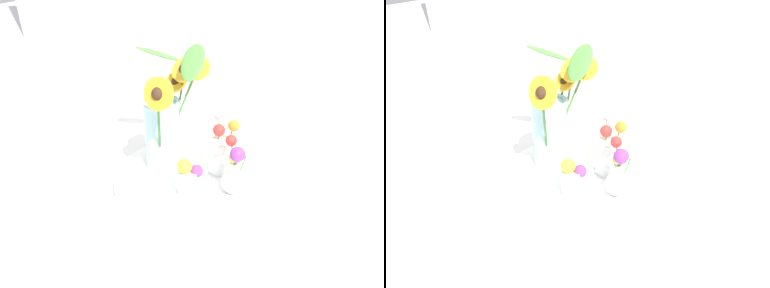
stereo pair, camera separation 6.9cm
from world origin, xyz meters
The scene contains 6 objects.
ground_plane centered at (0.00, 0.00, 0.00)m, with size 6.00×6.00×0.00m, color silver.
serving_tray centered at (0.03, 0.11, 0.01)m, with size 0.48×0.48×0.02m.
mason_jar_sunflowers centered at (-0.07, 0.11, 0.17)m, with size 0.27×0.25×0.39m.
vase_small_center centered at (0.08, 0.04, 0.08)m, with size 0.07×0.07×0.13m.
vase_bulb_right centered at (0.17, 0.13, 0.09)m, with size 0.08×0.07×0.17m.
vase_small_back centered at (0.08, 0.19, 0.09)m, with size 0.11×0.10×0.18m.
Camera 2 is at (0.67, -0.56, 0.72)m, focal length 35.00 mm.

